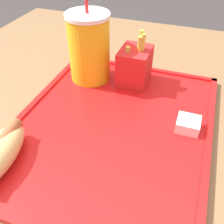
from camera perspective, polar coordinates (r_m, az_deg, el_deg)
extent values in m
cube|color=brown|center=(0.83, -0.53, -22.24)|extent=(1.08, 1.01, 0.77)
cube|color=red|center=(0.50, 0.00, -3.13)|extent=(0.46, 0.36, 0.01)
cube|color=red|center=(0.48, 20.14, -7.01)|extent=(0.46, 0.01, 0.00)
cube|color=red|center=(0.56, -16.97, 1.54)|extent=(0.46, 0.01, 0.00)
cube|color=red|center=(0.67, 6.48, 9.55)|extent=(0.01, 0.36, 0.00)
cylinder|color=gold|center=(0.60, -4.97, 13.43)|extent=(0.09, 0.09, 0.14)
cylinder|color=white|center=(0.57, -5.41, 20.28)|extent=(0.09, 0.09, 0.01)
cylinder|color=red|center=(0.56, -5.55, 22.36)|extent=(0.01, 0.01, 0.03)
ellipsoid|color=tan|center=(0.45, -23.27, -8.28)|extent=(0.14, 0.07, 0.04)
cube|color=red|center=(0.59, 4.94, 9.93)|extent=(0.08, 0.06, 0.08)
cylinder|color=gold|center=(0.58, 6.19, 12.52)|extent=(0.02, 0.01, 0.08)
cylinder|color=gold|center=(0.58, 6.49, 12.74)|extent=(0.02, 0.02, 0.08)
cylinder|color=gold|center=(0.58, 5.91, 13.82)|extent=(0.02, 0.02, 0.08)
cylinder|color=gold|center=(0.59, 5.81, 13.01)|extent=(0.01, 0.02, 0.06)
cylinder|color=gold|center=(0.58, 2.89, 11.31)|extent=(0.01, 0.01, 0.06)
cube|color=silver|center=(0.50, 16.23, -2.58)|extent=(0.04, 0.04, 0.02)
cube|color=white|center=(0.49, 16.44, -1.70)|extent=(0.03, 0.03, 0.00)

